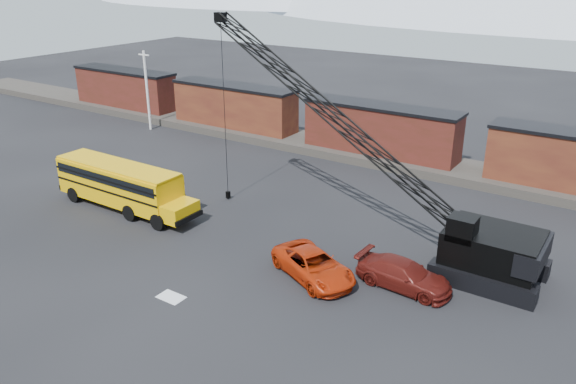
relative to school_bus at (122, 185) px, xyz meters
The scene contains 11 objects.
ground 10.73m from the school_bus, 13.54° to the right, with size 160.00×160.00×0.00m, color black.
gravel_berm 22.11m from the school_bus, 62.23° to the left, with size 120.00×5.00×0.70m, color #413B35.
boxcar_west_far 29.22m from the school_bus, 138.04° to the left, with size 13.70×3.10×4.17m.
boxcar_west_near 20.37m from the school_bus, 106.32° to the left, with size 13.70×3.10×4.17m.
boxcar_mid 22.09m from the school_bus, 62.23° to the left, with size 13.70×3.10×4.17m.
utility_pole 20.85m from the school_bus, 131.46° to the left, with size 1.40×0.24×8.00m.
snow_patch 12.70m from the school_bus, 30.99° to the right, with size 1.40×0.90×0.02m, color silver.
school_bus is the anchor object (origin of this frame).
red_pickup 15.88m from the school_bus, ahead, with size 2.50×5.42×1.51m, color #B42808.
maroon_suv 20.34m from the school_bus, ahead, with size 2.08×5.12×1.49m, color #51130E.
crawler_crane 16.34m from the school_bus, 18.50° to the left, with size 22.11×4.20×13.20m.
Camera 1 is at (19.07, -21.20, 15.74)m, focal length 35.00 mm.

